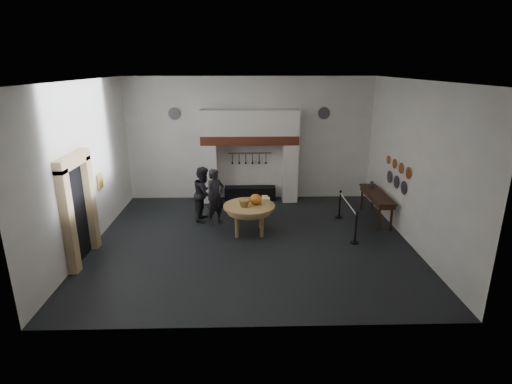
{
  "coord_description": "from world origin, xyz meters",
  "views": [
    {
      "loc": [
        -0.16,
        -10.61,
        4.88
      ],
      "look_at": [
        0.14,
        0.42,
        1.35
      ],
      "focal_mm": 28.0,
      "sensor_mm": 36.0,
      "label": 1
    }
  ],
  "objects_px": {
    "visitor_near": "(215,197)",
    "side_table": "(377,194)",
    "iron_range": "(250,193)",
    "work_table": "(249,206)",
    "barrier_post_far": "(340,205)",
    "visitor_far": "(204,194)",
    "barrier_post_near": "(356,229)"
  },
  "relations": [
    {
      "from": "work_table",
      "to": "barrier_post_near",
      "type": "relative_size",
      "value": 1.72
    },
    {
      "from": "visitor_far",
      "to": "barrier_post_far",
      "type": "bearing_deg",
      "value": -83.75
    },
    {
      "from": "barrier_post_far",
      "to": "visitor_near",
      "type": "bearing_deg",
      "value": -174.03
    },
    {
      "from": "work_table",
      "to": "side_table",
      "type": "height_order",
      "value": "side_table"
    },
    {
      "from": "iron_range",
      "to": "visitor_near",
      "type": "distance_m",
      "value": 2.72
    },
    {
      "from": "visitor_far",
      "to": "barrier_post_far",
      "type": "xyz_separation_m",
      "value": [
        4.47,
        0.03,
        -0.44
      ]
    },
    {
      "from": "visitor_far",
      "to": "work_table",
      "type": "bearing_deg",
      "value": -121.52
    },
    {
      "from": "visitor_near",
      "to": "visitor_far",
      "type": "relative_size",
      "value": 1.02
    },
    {
      "from": "barrier_post_far",
      "to": "work_table",
      "type": "bearing_deg",
      "value": -159.29
    },
    {
      "from": "visitor_near",
      "to": "barrier_post_near",
      "type": "relative_size",
      "value": 2.01
    },
    {
      "from": "iron_range",
      "to": "work_table",
      "type": "height_order",
      "value": "work_table"
    },
    {
      "from": "work_table",
      "to": "barrier_post_near",
      "type": "distance_m",
      "value": 3.16
    },
    {
      "from": "work_table",
      "to": "barrier_post_far",
      "type": "relative_size",
      "value": 1.72
    },
    {
      "from": "barrier_post_near",
      "to": "barrier_post_far",
      "type": "height_order",
      "value": "same"
    },
    {
      "from": "iron_range",
      "to": "visitor_far",
      "type": "distance_m",
      "value": 2.58
    },
    {
      "from": "visitor_near",
      "to": "iron_range",
      "type": "bearing_deg",
      "value": 23.5
    },
    {
      "from": "visitor_near",
      "to": "barrier_post_far",
      "type": "distance_m",
      "value": 4.12
    },
    {
      "from": "visitor_near",
      "to": "side_table",
      "type": "height_order",
      "value": "visitor_near"
    },
    {
      "from": "visitor_near",
      "to": "visitor_far",
      "type": "distance_m",
      "value": 0.57
    },
    {
      "from": "iron_range",
      "to": "barrier_post_far",
      "type": "bearing_deg",
      "value": -33.62
    },
    {
      "from": "iron_range",
      "to": "side_table",
      "type": "bearing_deg",
      "value": -27.43
    },
    {
      "from": "iron_range",
      "to": "side_table",
      "type": "height_order",
      "value": "side_table"
    },
    {
      "from": "visitor_near",
      "to": "side_table",
      "type": "bearing_deg",
      "value": -38.57
    },
    {
      "from": "visitor_near",
      "to": "barrier_post_near",
      "type": "bearing_deg",
      "value": -62.57
    },
    {
      "from": "iron_range",
      "to": "visitor_near",
      "type": "height_order",
      "value": "visitor_near"
    },
    {
      "from": "barrier_post_near",
      "to": "visitor_near",
      "type": "bearing_deg",
      "value": 158.84
    },
    {
      "from": "iron_range",
      "to": "work_table",
      "type": "xyz_separation_m",
      "value": [
        -0.06,
        -3.1,
        0.59
      ]
    },
    {
      "from": "visitor_far",
      "to": "barrier_post_far",
      "type": "distance_m",
      "value": 4.49
    },
    {
      "from": "side_table",
      "to": "visitor_near",
      "type": "bearing_deg",
      "value": -177.16
    },
    {
      "from": "visitor_near",
      "to": "work_table",
      "type": "bearing_deg",
      "value": -75.5
    },
    {
      "from": "side_table",
      "to": "barrier_post_near",
      "type": "distance_m",
      "value": 2.2
    },
    {
      "from": "barrier_post_far",
      "to": "iron_range",
      "type": "bearing_deg",
      "value": 146.38
    }
  ]
}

